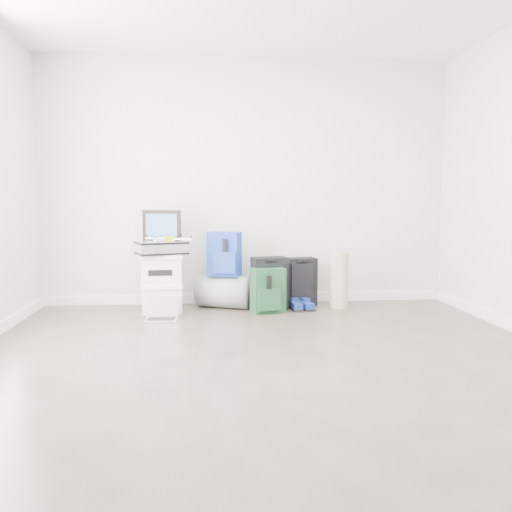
{
  "coord_description": "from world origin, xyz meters",
  "views": [
    {
      "loc": [
        -0.44,
        -3.54,
        1.17
      ],
      "look_at": [
        0.05,
        1.9,
        0.59
      ],
      "focal_mm": 38.0,
      "sensor_mm": 36.0,
      "label": 1
    }
  ],
  "objects": [
    {
      "name": "green_backpack",
      "position": [
        0.18,
        1.93,
        0.22
      ],
      "size": [
        0.37,
        0.31,
        0.46
      ],
      "rotation": [
        0.0,
        0.0,
        0.26
      ],
      "color": "#13351C",
      "rests_on": "ground"
    },
    {
      "name": "large_suitcase",
      "position": [
        0.21,
        2.07,
        0.28
      ],
      "size": [
        0.39,
        0.3,
        0.56
      ],
      "rotation": [
        0.0,
        0.0,
        0.21
      ],
      "color": "black",
      "rests_on": "ground"
    },
    {
      "name": "painting",
      "position": [
        -0.91,
        2.15,
        0.9
      ],
      "size": [
        0.4,
        0.16,
        0.31
      ],
      "rotation": [
        0.0,
        0.0,
        -0.32
      ],
      "color": "black",
      "rests_on": "briefcase"
    },
    {
      "name": "shoes",
      "position": [
        0.54,
        2.02,
        0.04
      ],
      "size": [
        0.25,
        0.27,
        0.08
      ],
      "rotation": [
        0.0,
        0.0,
        0.18
      ],
      "color": "black",
      "rests_on": "ground"
    },
    {
      "name": "briefcase",
      "position": [
        -0.91,
        2.05,
        0.67
      ],
      "size": [
        0.57,
        0.49,
        0.14
      ],
      "primitive_type": "cube",
      "rotation": [
        0.0,
        0.0,
        0.34
      ],
      "color": "#B2B2B7",
      "rests_on": "boxes_stack"
    },
    {
      "name": "laptop",
      "position": [
        -0.88,
        1.69,
        0.05
      ],
      "size": [
        0.32,
        0.24,
        0.22
      ],
      "rotation": [
        0.0,
        0.0,
        -0.06
      ],
      "color": "silver",
      "rests_on": "ground"
    },
    {
      "name": "carry_on",
      "position": [
        0.58,
        2.28,
        0.26
      ],
      "size": [
        0.36,
        0.27,
        0.52
      ],
      "rotation": [
        0.0,
        0.0,
        0.19
      ],
      "color": "black",
      "rests_on": "ground"
    },
    {
      "name": "drone",
      "position": [
        -0.83,
        2.03,
        0.76
      ],
      "size": [
        0.5,
        0.5,
        0.05
      ],
      "rotation": [
        0.0,
        0.0,
        0.33
      ],
      "color": "gold",
      "rests_on": "briefcase"
    },
    {
      "name": "duffel_bag",
      "position": [
        -0.26,
        2.22,
        0.18
      ],
      "size": [
        0.66,
        0.55,
        0.35
      ],
      "primitive_type": "cylinder",
      "rotation": [
        0.0,
        1.57,
        -0.41
      ],
      "color": "gray",
      "rests_on": "ground"
    },
    {
      "name": "rolled_rug",
      "position": [
        0.97,
        2.12,
        0.3
      ],
      "size": [
        0.19,
        0.19,
        0.59
      ],
      "primitive_type": "cylinder",
      "color": "#9C8F6E",
      "rests_on": "ground"
    },
    {
      "name": "blue_backpack",
      "position": [
        -0.26,
        2.19,
        0.58
      ],
      "size": [
        0.38,
        0.33,
        0.47
      ],
      "rotation": [
        0.0,
        0.0,
        -0.33
      ],
      "color": "#163994",
      "rests_on": "duffel_bag"
    },
    {
      "name": "boxes_stack",
      "position": [
        -0.91,
        2.05,
        0.3
      ],
      "size": [
        0.44,
        0.37,
        0.6
      ],
      "rotation": [
        0.0,
        0.0,
        0.07
      ],
      "color": "silver",
      "rests_on": "ground"
    },
    {
      "name": "room_envelope",
      "position": [
        0.0,
        0.02,
        1.72
      ],
      "size": [
        4.52,
        5.02,
        2.71
      ],
      "color": "silver",
      "rests_on": "ground"
    },
    {
      "name": "ground",
      "position": [
        0.0,
        0.0,
        0.0
      ],
      "size": [
        5.0,
        5.0,
        0.0
      ],
      "primitive_type": "plane",
      "color": "#363027",
      "rests_on": "ground"
    }
  ]
}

